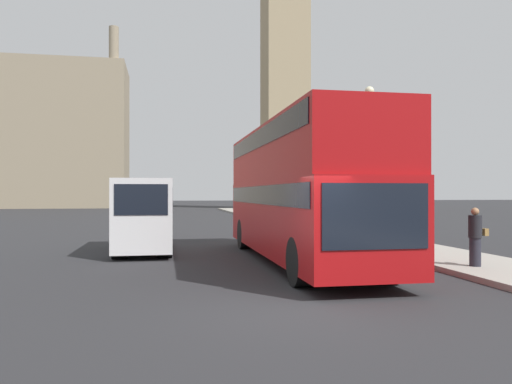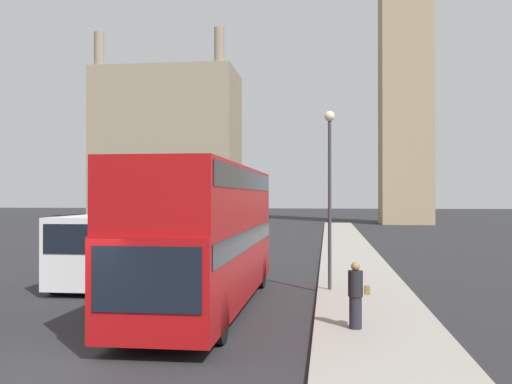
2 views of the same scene
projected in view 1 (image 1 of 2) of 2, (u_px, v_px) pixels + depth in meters
ground_plane at (295, 308)px, 9.33m from camera, size 300.00×300.00×0.00m
building_block_distant at (58, 136)px, 77.52m from camera, size 20.70×11.93×27.06m
red_double_decker_bus at (299, 187)px, 15.62m from camera, size 2.61×11.51×4.21m
white_van at (144, 214)px, 18.16m from camera, size 1.98×5.27×2.64m
pedestrian at (475, 237)px, 13.70m from camera, size 0.52×0.36×1.61m
street_lamp at (369, 142)px, 19.27m from camera, size 0.36×0.36×6.15m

